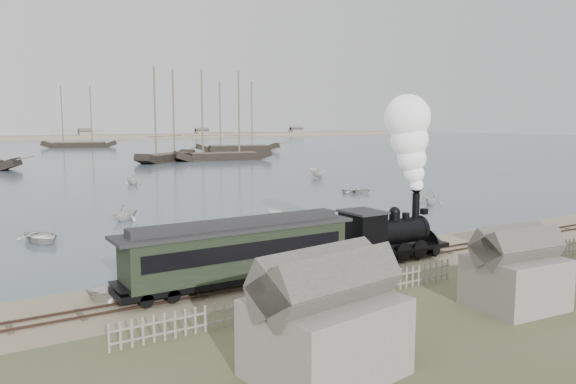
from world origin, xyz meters
TOP-DOWN VIEW (x-y plane):
  - ground at (0.00, 0.00)m, footprint 600.00×600.00m
  - harbor_water at (0.00, 170.00)m, footprint 600.00×336.00m
  - rail_track at (0.00, -2.00)m, footprint 120.00×1.80m
  - picket_fence_west at (-6.50, -7.00)m, footprint 19.00×0.10m
  - picket_fence_east at (12.50, -7.50)m, footprint 15.00×0.10m
  - shed_left at (-10.00, -13.00)m, footprint 5.00×4.00m
  - shed_mid at (2.00, -12.00)m, footprint 4.00×3.50m
  - locomotive at (4.51, -2.00)m, footprint 8.25×3.08m
  - passenger_coach at (-7.72, -2.00)m, footprint 13.42×2.59m
  - beached_dinghy at (-13.37, -0.08)m, footprint 2.71×3.73m
  - rowboat_0 at (-15.00, 15.61)m, footprint 4.56×3.74m
  - rowboat_1 at (-7.22, 21.24)m, footprint 3.42×3.62m
  - rowboat_2 at (4.00, 12.44)m, footprint 3.21×2.85m
  - rowboat_3 at (22.42, 25.13)m, footprint 4.24×4.35m
  - rowboat_4 at (22.87, 13.38)m, footprint 4.17×4.18m
  - rowboat_5 at (28.50, 42.20)m, footprint 4.19×1.96m
  - rowboat_7 at (1.77, 48.72)m, footprint 3.55×3.27m
  - schooner_3 at (21.22, 88.33)m, footprint 17.61×15.15m
  - schooner_4 at (33.28, 85.29)m, footprint 22.33×8.61m
  - schooner_5 at (52.20, 114.92)m, footprint 24.29×12.17m
  - schooner_8 at (18.65, 161.95)m, footprint 23.44×12.28m

SIDE VIEW (x-z plane):
  - ground at x=0.00m, z-range 0.00..0.00m
  - picket_fence_west at x=-6.50m, z-range -0.60..0.60m
  - picket_fence_east at x=12.50m, z-range -0.60..0.60m
  - shed_left at x=-10.00m, z-range -2.05..2.05m
  - shed_mid at x=2.00m, z-range -1.80..1.80m
  - harbor_water at x=0.00m, z-range 0.00..0.06m
  - rail_track at x=0.00m, z-range -0.04..0.12m
  - beached_dinghy at x=-13.37m, z-range 0.00..0.76m
  - rowboat_3 at x=22.42m, z-range 0.06..0.80m
  - rowboat_0 at x=-15.00m, z-range 0.06..0.88m
  - rowboat_2 at x=4.00m, z-range 0.06..1.27m
  - rowboat_1 at x=-7.22m, z-range 0.06..1.57m
  - rowboat_5 at x=28.50m, z-range 0.06..1.62m
  - rowboat_7 at x=1.77m, z-range 0.06..1.63m
  - rowboat_4 at x=22.87m, z-range 0.06..1.73m
  - passenger_coach at x=-7.72m, z-range 0.44..3.70m
  - locomotive at x=4.51m, z-range -0.41..9.87m
  - schooner_3 at x=21.22m, z-range 0.06..20.06m
  - schooner_4 at x=33.28m, z-range 0.06..20.06m
  - schooner_5 at x=52.20m, z-range 0.06..20.06m
  - schooner_8 at x=18.65m, z-range 0.06..20.06m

